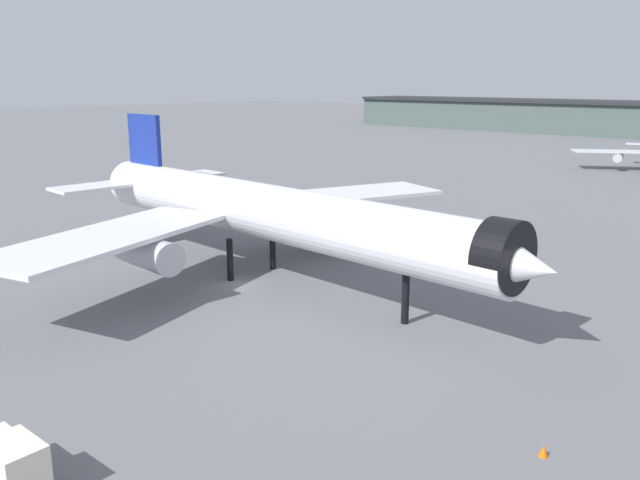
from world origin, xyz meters
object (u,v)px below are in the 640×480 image
object	(u,v)px
airliner_near_gate	(265,212)
traffic_cone_near_nose	(229,212)
service_truck_front	(8,461)
traffic_cone_wingtip	(544,451)

from	to	relation	value
airliner_near_gate	traffic_cone_near_nose	xyz separation A→B (m)	(-29.42, 21.26, -7.09)
service_truck_front	traffic_cone_near_nose	xyz separation A→B (m)	(-45.40, 56.75, -1.24)
traffic_cone_near_nose	traffic_cone_wingtip	world-z (taller)	same
traffic_cone_wingtip	service_truck_front	bearing A→B (deg)	-134.17
service_truck_front	traffic_cone_near_nose	world-z (taller)	service_truck_front
airliner_near_gate	traffic_cone_near_nose	world-z (taller)	airliner_near_gate
traffic_cone_near_nose	traffic_cone_wingtip	bearing A→B (deg)	-28.29
service_truck_front	traffic_cone_near_nose	bearing A→B (deg)	-50.83
traffic_cone_wingtip	airliner_near_gate	bearing A→B (deg)	158.70
airliner_near_gate	traffic_cone_near_nose	size ratio (longest dim) A/B	93.15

